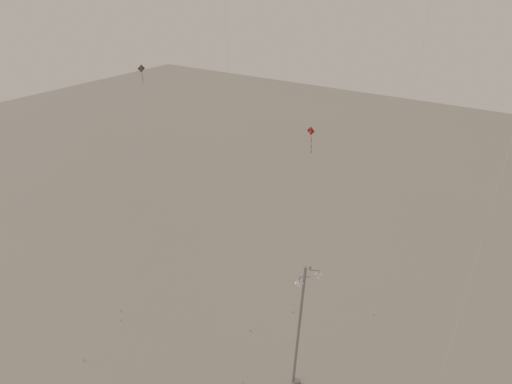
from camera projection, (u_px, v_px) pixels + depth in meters
The scene contains 6 objects.
street_lamp at pixel (301, 323), 34.49m from camera, with size 1.67×1.13×8.86m.
kite_1 at pixel (227, 38), 31.67m from camera, with size 4.24×4.08×29.56m.
kite_3 at pixel (250, 193), 36.94m from camera, with size 10.51×12.27×15.21m.
kite_4 at pixel (512, 139), 28.94m from camera, with size 1.00×9.10×22.48m.
kite_5 at pixel (427, 21), 37.91m from camera, with size 0.42×5.99×28.76m.
kite_6 at pixel (136, 130), 43.89m from camera, with size 3.39×7.33×17.40m.
Camera 1 is at (14.93, -20.67, 25.70)m, focal length 40.00 mm.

